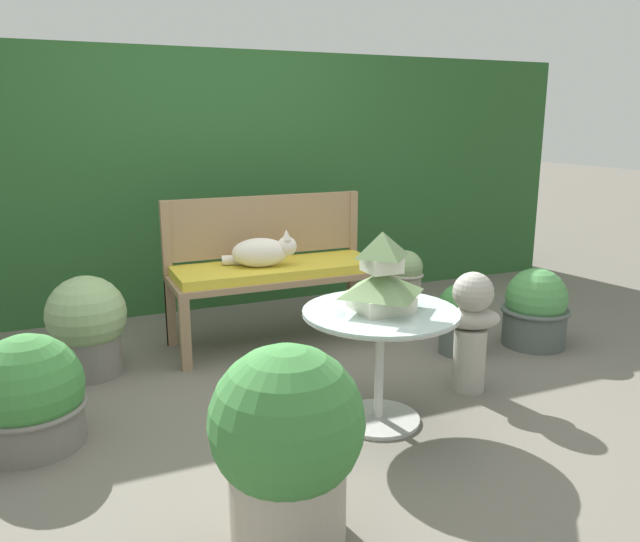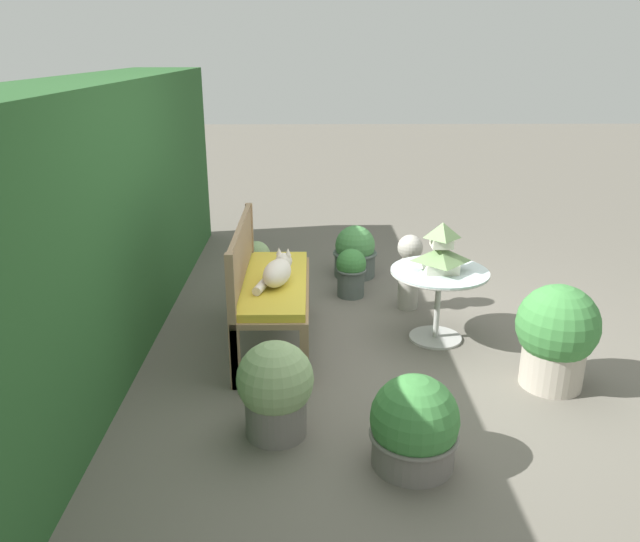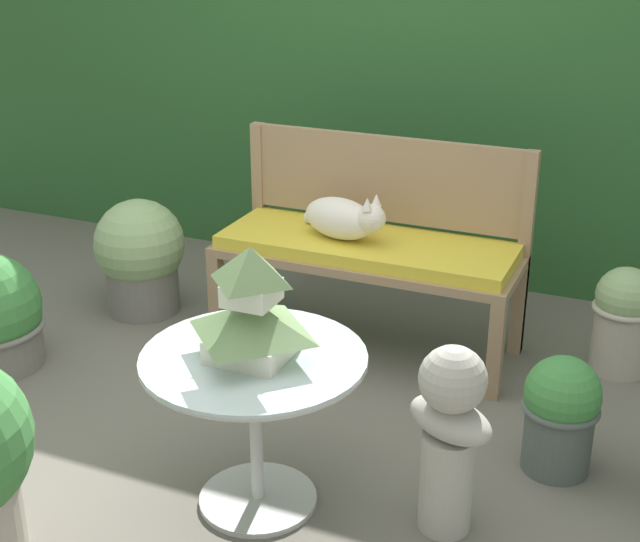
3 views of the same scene
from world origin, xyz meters
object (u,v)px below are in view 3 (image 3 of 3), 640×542
at_px(patio_table, 255,388).
at_px(pagoda_birdhouse, 252,310).
at_px(garden_bust, 450,430).
at_px(potted_plant_patio_mid, 623,317).
at_px(cat, 343,218).
at_px(potted_plant_bench_right, 561,412).
at_px(potted_plant_bench_left, 140,256).
at_px(garden_bench, 367,255).

xyz_separation_m(patio_table, pagoda_birdhouse, (-0.00, 0.00, 0.28)).
distance_m(garden_bust, potted_plant_patio_mid, 1.43).
relative_size(cat, potted_plant_bench_right, 1.00).
xyz_separation_m(potted_plant_patio_mid, potted_plant_bench_left, (-2.31, -0.30, 0.04)).
xyz_separation_m(garden_bench, potted_plant_bench_right, (1.00, -0.64, -0.23)).
bearing_deg(potted_plant_bench_right, potted_plant_bench_left, 165.20).
height_order(patio_table, potted_plant_bench_right, patio_table).
height_order(garden_bust, potted_plant_patio_mid, garden_bust).
height_order(garden_bench, potted_plant_bench_left, potted_plant_bench_left).
bearing_deg(garden_bust, potted_plant_bench_left, 175.42).
bearing_deg(garden_bench, cat, -164.35).
relative_size(garden_bench, cat, 3.05).
xyz_separation_m(pagoda_birdhouse, garden_bust, (0.64, 0.13, -0.36)).
distance_m(garden_bench, potted_plant_patio_mid, 1.16).
relative_size(garden_bust, potted_plant_bench_left, 1.13).
distance_m(garden_bench, garden_bust, 1.34).
bearing_deg(garden_bench, pagoda_birdhouse, -86.56).
height_order(garden_bench, potted_plant_patio_mid, garden_bench).
height_order(cat, potted_plant_bench_right, cat).
relative_size(patio_table, potted_plant_patio_mid, 1.53).
relative_size(cat, patio_table, 0.61).
bearing_deg(pagoda_birdhouse, garden_bust, 11.54).
bearing_deg(potted_plant_patio_mid, potted_plant_bench_left, -172.67).
xyz_separation_m(garden_bench, cat, (-0.10, -0.03, 0.17)).
xyz_separation_m(potted_plant_patio_mid, potted_plant_bench_right, (-0.12, -0.88, -0.02)).
height_order(pagoda_birdhouse, potted_plant_bench_right, pagoda_birdhouse).
bearing_deg(cat, potted_plant_bench_left, -163.98).
distance_m(cat, potted_plant_patio_mid, 1.31).
bearing_deg(potted_plant_bench_left, garden_bench, 3.14).
bearing_deg(pagoda_birdhouse, patio_table, -63.43).
bearing_deg(patio_table, cat, 98.34).
bearing_deg(potted_plant_bench_right, garden_bust, -120.34).
xyz_separation_m(garden_bust, potted_plant_bench_right, (0.29, 0.49, -0.14)).
height_order(pagoda_birdhouse, garden_bust, pagoda_birdhouse).
relative_size(garden_bench, potted_plant_bench_left, 2.35).
xyz_separation_m(garden_bust, potted_plant_bench_left, (-1.90, 1.07, -0.08)).
bearing_deg(garden_bust, garden_bench, 146.81).
bearing_deg(potted_plant_bench_left, garden_bust, -29.24).
relative_size(garden_bust, potted_plant_patio_mid, 1.36).
relative_size(potted_plant_patio_mid, potted_plant_bench_right, 1.08).
bearing_deg(pagoda_birdhouse, potted_plant_patio_mid, 55.01).
bearing_deg(patio_table, potted_plant_bench_left, 136.70).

